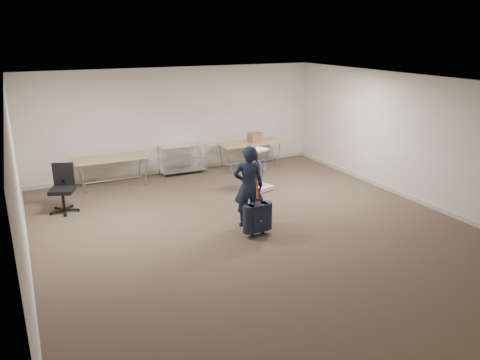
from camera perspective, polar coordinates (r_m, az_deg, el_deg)
ground at (r=9.10m, az=1.82°, el=-6.12°), size 9.00×9.00×0.00m
room_shell at (r=10.23m, az=-1.76°, el=-3.06°), size 8.00×9.00×9.00m
folding_table_left at (r=11.87m, az=-15.37°, el=2.42°), size 1.80×0.75×0.73m
folding_table_right at (r=13.06m, az=1.22°, el=4.41°), size 1.80×0.75×0.73m
wire_shelf at (r=12.62m, az=-7.03°, el=2.70°), size 1.22×0.47×0.80m
person at (r=9.03m, az=1.06°, el=-0.79°), size 0.69×0.56×1.62m
suitcase at (r=8.74m, az=2.16°, el=-4.61°), size 0.40×0.24×1.05m
office_chair at (r=10.60m, az=-20.70°, el=-2.01°), size 0.62×0.63×1.02m
equipment_cart at (r=11.26m, az=2.21°, el=0.07°), size 0.71×0.71×1.03m
cardboard_box at (r=13.04m, az=1.84°, el=5.21°), size 0.39×0.31×0.26m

